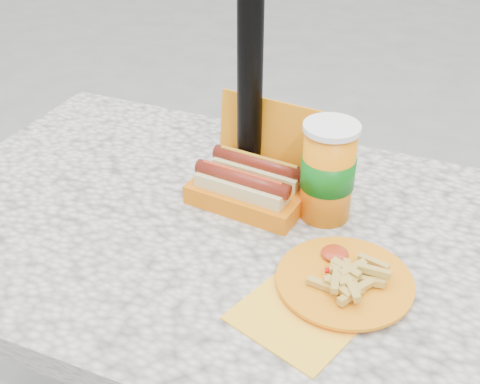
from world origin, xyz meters
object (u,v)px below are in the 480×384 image
at_px(umbrella_pole, 251,16).
at_px(hotdog_box, 252,182).
at_px(soda_cup, 328,171).
at_px(fries_plate, 341,283).

xyz_separation_m(umbrella_pole, hotdog_box, (0.03, -0.07, -0.31)).
bearing_deg(hotdog_box, soda_cup, 8.69).
relative_size(fries_plate, soda_cup, 1.64).
relative_size(umbrella_pole, soda_cup, 11.29).
bearing_deg(umbrella_pole, soda_cup, -18.22).
bearing_deg(umbrella_pole, hotdog_box, -63.57).
distance_m(umbrella_pole, soda_cup, 0.32).
relative_size(umbrella_pole, hotdog_box, 9.10).
relative_size(umbrella_pole, fries_plate, 6.89).
bearing_deg(hotdog_box, fries_plate, -32.23).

